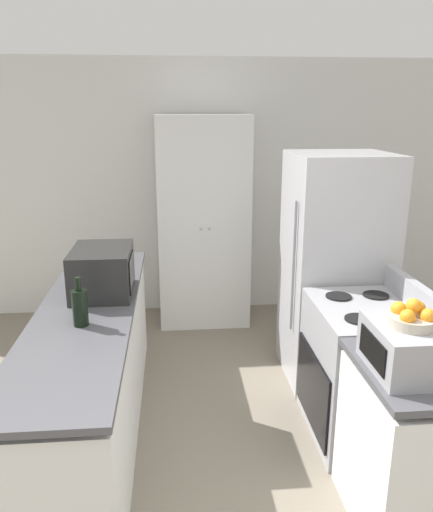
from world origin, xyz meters
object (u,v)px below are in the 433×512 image
Objects in this scene: stove at (362,370)px; microwave at (103,271)px; toaster_oven at (406,348)px; fruit_bowl at (412,317)px; pantry_cabinet at (203,222)px; refrigerator at (335,269)px; wine_bottle at (80,307)px.

microwave is at bearing 166.43° from stove.
microwave is 1.23× the size of toaster_oven.
fruit_bowl reaches higher than toaster_oven.
pantry_cabinet is 1.78m from microwave.
refrigerator is 1.79m from microwave.
refrigerator is (0.96, -1.20, -0.13)m from pantry_cabinet.
pantry_cabinet is 1.15× the size of refrigerator.
fruit_bowl is (0.01, -0.00, 0.16)m from toaster_oven.
toaster_oven reaches higher than stove.
fruit_bowl is (-0.12, -0.78, 0.72)m from stove.
microwave reaches higher than wine_bottle.
refrigerator is 1.62m from fruit_bowl.
toaster_oven is at bearing -99.64° from stove.
refrigerator is 1.60m from toaster_oven.
refrigerator is at bearing 84.12° from fruit_bowl.
wine_bottle is (-0.06, -0.53, -0.04)m from microwave.
wine_bottle is 1.29× the size of fruit_bowl.
microwave is 1.96m from toaster_oven.
toaster_oven is 0.16m from fruit_bowl.
microwave reaches higher than stove.
stove is 1.84m from wine_bottle.
pantry_cabinet reaches higher than toaster_oven.
stove is at bearing -65.54° from pantry_cabinet.
stove is at bearing 3.81° from wine_bottle.
wine_bottle is at bearing 157.65° from toaster_oven.
wine_bottle is (-1.75, -0.12, 0.56)m from stove.
toaster_oven is (1.56, -1.19, -0.04)m from microwave.
stove is at bearing 80.36° from toaster_oven.
refrigerator reaches higher than wine_bottle.
wine_bottle is (-1.80, -0.92, 0.12)m from refrigerator.
wine_bottle reaches higher than stove.
fruit_bowl is at bearing -74.10° from pantry_cabinet.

